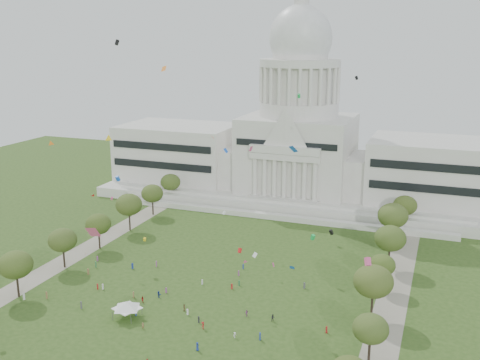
% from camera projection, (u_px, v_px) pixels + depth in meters
% --- Properties ---
extents(ground, '(400.00, 400.00, 0.00)m').
position_uv_depth(ground, '(175.00, 320.00, 134.87)').
color(ground, '#2D4A18').
rests_on(ground, ground).
extents(capitol, '(160.00, 64.50, 91.30)m').
position_uv_depth(capitol, '(298.00, 145.00, 232.41)').
color(capitol, silver).
rests_on(capitol, ground).
extents(path_left, '(8.00, 160.00, 0.04)m').
position_uv_depth(path_left, '(82.00, 251.00, 178.32)').
color(path_left, gray).
rests_on(path_left, ground).
extents(path_right, '(8.00, 160.00, 0.04)m').
position_uv_depth(path_right, '(393.00, 299.00, 145.87)').
color(path_right, gray).
rests_on(path_right, ground).
extents(row_tree_l_1, '(8.86, 8.86, 12.59)m').
position_uv_depth(row_tree_l_1, '(16.00, 265.00, 144.85)').
color(row_tree_l_1, black).
rests_on(row_tree_l_1, ground).
extents(row_tree_r_1, '(7.58, 7.58, 10.78)m').
position_uv_depth(row_tree_r_1, '(371.00, 329.00, 115.75)').
color(row_tree_r_1, black).
rests_on(row_tree_r_1, ground).
extents(row_tree_l_2, '(8.42, 8.42, 11.97)m').
position_uv_depth(row_tree_l_2, '(63.00, 240.00, 163.68)').
color(row_tree_l_2, black).
rests_on(row_tree_l_2, ground).
extents(row_tree_r_2, '(9.55, 9.55, 13.58)m').
position_uv_depth(row_tree_r_2, '(373.00, 281.00, 133.36)').
color(row_tree_r_2, black).
rests_on(row_tree_r_2, ground).
extents(row_tree_l_3, '(8.12, 8.12, 11.55)m').
position_uv_depth(row_tree_l_3, '(98.00, 224.00, 178.51)').
color(row_tree_l_3, black).
rests_on(row_tree_l_3, ground).
extents(row_tree_r_3, '(7.01, 7.01, 9.98)m').
position_uv_depth(row_tree_r_3, '(382.00, 265.00, 149.40)').
color(row_tree_r_3, black).
rests_on(row_tree_r_3, ground).
extents(row_tree_l_4, '(9.29, 9.29, 13.21)m').
position_uv_depth(row_tree_l_4, '(129.00, 205.00, 195.01)').
color(row_tree_l_4, black).
rests_on(row_tree_l_4, ground).
extents(row_tree_r_4, '(9.19, 9.19, 13.06)m').
position_uv_depth(row_tree_r_4, '(390.00, 238.00, 162.84)').
color(row_tree_r_4, black).
rests_on(row_tree_r_4, ground).
extents(row_tree_l_5, '(8.33, 8.33, 11.85)m').
position_uv_depth(row_tree_l_5, '(152.00, 193.00, 212.51)').
color(row_tree_l_5, black).
rests_on(row_tree_l_5, ground).
extents(row_tree_r_5, '(9.82, 9.82, 13.96)m').
position_uv_depth(row_tree_r_5, '(393.00, 216.00, 181.40)').
color(row_tree_r_5, black).
rests_on(row_tree_r_5, ground).
extents(row_tree_l_6, '(8.19, 8.19, 11.64)m').
position_uv_depth(row_tree_l_6, '(170.00, 182.00, 229.56)').
color(row_tree_l_6, black).
rests_on(row_tree_l_6, ground).
extents(row_tree_r_6, '(8.42, 8.42, 11.97)m').
position_uv_depth(row_tree_r_6, '(405.00, 205.00, 197.20)').
color(row_tree_r_6, black).
rests_on(row_tree_r_6, ground).
extents(event_tent, '(9.98, 9.98, 4.30)m').
position_uv_depth(event_tent, '(127.00, 305.00, 135.43)').
color(event_tent, '#4C4C4C').
rests_on(event_tent, ground).
extents(person_0, '(0.89, 0.99, 1.69)m').
position_uv_depth(person_0, '(327.00, 330.00, 128.88)').
color(person_0, '#B21E1E').
rests_on(person_0, ground).
extents(person_2, '(1.07, 0.97, 1.87)m').
position_uv_depth(person_2, '(273.00, 318.00, 134.06)').
color(person_2, '#26262B').
rests_on(person_2, ground).
extents(person_3, '(0.62, 1.18, 1.81)m').
position_uv_depth(person_3, '(203.00, 325.00, 130.62)').
color(person_3, '#B21E1E').
rests_on(person_3, ground).
extents(person_4, '(0.79, 1.17, 1.84)m').
position_uv_depth(person_4, '(184.00, 308.00, 139.13)').
color(person_4, olive).
rests_on(person_4, ground).
extents(person_5, '(1.76, 1.36, 1.77)m').
position_uv_depth(person_5, '(159.00, 294.00, 146.39)').
color(person_5, navy).
rests_on(person_5, ground).
extents(person_6, '(1.04, 1.14, 1.96)m').
position_uv_depth(person_6, '(197.00, 346.00, 121.62)').
color(person_6, navy).
rests_on(person_6, ground).
extents(person_7, '(0.76, 0.73, 1.69)m').
position_uv_depth(person_7, '(143.00, 326.00, 130.61)').
color(person_7, olive).
rests_on(person_7, ground).
extents(person_8, '(0.85, 0.57, 1.65)m').
position_uv_depth(person_8, '(143.00, 299.00, 143.72)').
color(person_8, '#B21E1E').
rests_on(person_8, ground).
extents(person_9, '(0.84, 1.06, 1.45)m').
position_uv_depth(person_9, '(235.00, 335.00, 126.73)').
color(person_9, silver).
rests_on(person_9, ground).
extents(person_10, '(0.85, 1.13, 1.72)m').
position_uv_depth(person_10, '(247.00, 313.00, 136.53)').
color(person_10, '#994C8C').
rests_on(person_10, ground).
extents(distant_crowd, '(66.97, 38.99, 1.91)m').
position_uv_depth(distant_crowd, '(147.00, 287.00, 150.67)').
color(distant_crowd, silver).
rests_on(distant_crowd, ground).
extents(kite_swarm, '(92.09, 101.39, 62.50)m').
position_uv_depth(kite_swarm, '(189.00, 214.00, 134.96)').
color(kite_swarm, black).
rests_on(kite_swarm, ground).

